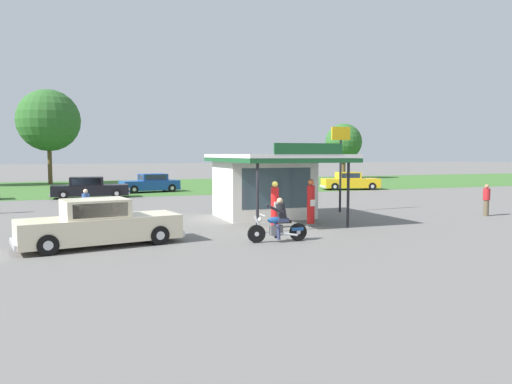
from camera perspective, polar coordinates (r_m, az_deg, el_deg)
ground_plane at (r=20.24m, az=2.35°, el=-4.47°), size 300.00×300.00×0.00m
grass_verge_strip at (r=49.16m, az=-11.24°, el=0.69°), size 120.00×24.00×0.01m
service_station_kiosk at (r=24.08m, az=1.16°, el=1.24°), size 5.00×7.04×3.56m
gas_pump_nearside at (r=20.88m, az=2.20°, el=-1.69°), size 0.44×0.44×1.98m
gas_pump_offside at (r=21.59m, az=6.37°, el=-1.44°), size 0.44×0.44×2.03m
motorcycle_with_rider at (r=17.57m, az=2.64°, el=-3.68°), size 2.20×0.70×1.58m
featured_classic_sedan at (r=17.59m, az=-17.67°, el=-3.65°), size 5.69×2.74×1.61m
parked_car_back_row_far_right at (r=37.10m, az=-18.73°, el=0.41°), size 5.46×2.02×1.49m
parked_car_second_row_spare at (r=43.21m, az=1.16°, el=1.23°), size 5.68×2.23×1.59m
parked_car_back_row_right at (r=41.38m, az=-12.14°, el=0.96°), size 5.06×2.67×1.51m
parked_car_back_row_far_left at (r=44.11m, az=10.84°, el=1.18°), size 5.36×2.98×1.54m
bystander_standing_back_lot at (r=27.44m, az=25.14°, el=-0.77°), size 0.34×0.34×1.61m
bystander_chatting_near_pumps at (r=23.87m, az=-19.11°, el=-1.42°), size 0.34×0.34×1.53m
tree_oak_distant_spare at (r=55.89m, az=-23.07°, el=7.47°), size 6.39×6.39×9.82m
tree_oak_far_right at (r=64.34m, az=10.21°, el=5.63°), size 4.68×4.68×7.03m
roadside_pole_sign at (r=26.84m, az=9.78°, el=4.38°), size 1.10×0.12×4.58m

